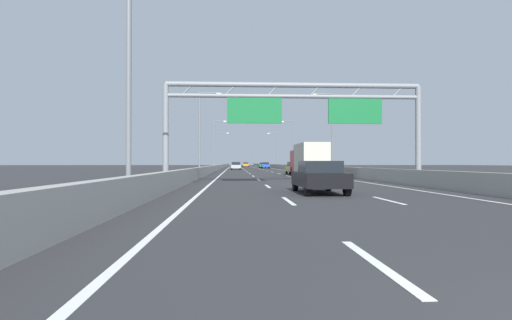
# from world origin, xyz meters

# --- Properties ---
(ground_plane) EXTENTS (260.00, 260.00, 0.00)m
(ground_plane) POSITION_xyz_m (0.00, 100.00, 0.00)
(ground_plane) COLOR #2D2D30
(lane_dash_left_0) EXTENTS (0.16, 3.00, 0.01)m
(lane_dash_left_0) POSITION_xyz_m (-1.80, 3.50, 0.01)
(lane_dash_left_0) COLOR white
(lane_dash_left_0) RESTS_ON ground_plane
(lane_dash_left_1) EXTENTS (0.16, 3.00, 0.01)m
(lane_dash_left_1) POSITION_xyz_m (-1.80, 12.50, 0.01)
(lane_dash_left_1) COLOR white
(lane_dash_left_1) RESTS_ON ground_plane
(lane_dash_left_2) EXTENTS (0.16, 3.00, 0.01)m
(lane_dash_left_2) POSITION_xyz_m (-1.80, 21.50, 0.01)
(lane_dash_left_2) COLOR white
(lane_dash_left_2) RESTS_ON ground_plane
(lane_dash_left_3) EXTENTS (0.16, 3.00, 0.01)m
(lane_dash_left_3) POSITION_xyz_m (-1.80, 30.50, 0.01)
(lane_dash_left_3) COLOR white
(lane_dash_left_3) RESTS_ON ground_plane
(lane_dash_left_4) EXTENTS (0.16, 3.00, 0.01)m
(lane_dash_left_4) POSITION_xyz_m (-1.80, 39.50, 0.01)
(lane_dash_left_4) COLOR white
(lane_dash_left_4) RESTS_ON ground_plane
(lane_dash_left_5) EXTENTS (0.16, 3.00, 0.01)m
(lane_dash_left_5) POSITION_xyz_m (-1.80, 48.50, 0.01)
(lane_dash_left_5) COLOR white
(lane_dash_left_5) RESTS_ON ground_plane
(lane_dash_left_6) EXTENTS (0.16, 3.00, 0.01)m
(lane_dash_left_6) POSITION_xyz_m (-1.80, 57.50, 0.01)
(lane_dash_left_6) COLOR white
(lane_dash_left_6) RESTS_ON ground_plane
(lane_dash_left_7) EXTENTS (0.16, 3.00, 0.01)m
(lane_dash_left_7) POSITION_xyz_m (-1.80, 66.50, 0.01)
(lane_dash_left_7) COLOR white
(lane_dash_left_7) RESTS_ON ground_plane
(lane_dash_left_8) EXTENTS (0.16, 3.00, 0.01)m
(lane_dash_left_8) POSITION_xyz_m (-1.80, 75.50, 0.01)
(lane_dash_left_8) COLOR white
(lane_dash_left_8) RESTS_ON ground_plane
(lane_dash_left_9) EXTENTS (0.16, 3.00, 0.01)m
(lane_dash_left_9) POSITION_xyz_m (-1.80, 84.50, 0.01)
(lane_dash_left_9) COLOR white
(lane_dash_left_9) RESTS_ON ground_plane
(lane_dash_left_10) EXTENTS (0.16, 3.00, 0.01)m
(lane_dash_left_10) POSITION_xyz_m (-1.80, 93.50, 0.01)
(lane_dash_left_10) COLOR white
(lane_dash_left_10) RESTS_ON ground_plane
(lane_dash_left_11) EXTENTS (0.16, 3.00, 0.01)m
(lane_dash_left_11) POSITION_xyz_m (-1.80, 102.50, 0.01)
(lane_dash_left_11) COLOR white
(lane_dash_left_11) RESTS_ON ground_plane
(lane_dash_left_12) EXTENTS (0.16, 3.00, 0.01)m
(lane_dash_left_12) POSITION_xyz_m (-1.80, 111.50, 0.01)
(lane_dash_left_12) COLOR white
(lane_dash_left_12) RESTS_ON ground_plane
(lane_dash_left_13) EXTENTS (0.16, 3.00, 0.01)m
(lane_dash_left_13) POSITION_xyz_m (-1.80, 120.50, 0.01)
(lane_dash_left_13) COLOR white
(lane_dash_left_13) RESTS_ON ground_plane
(lane_dash_left_14) EXTENTS (0.16, 3.00, 0.01)m
(lane_dash_left_14) POSITION_xyz_m (-1.80, 129.50, 0.01)
(lane_dash_left_14) COLOR white
(lane_dash_left_14) RESTS_ON ground_plane
(lane_dash_left_15) EXTENTS (0.16, 3.00, 0.01)m
(lane_dash_left_15) POSITION_xyz_m (-1.80, 138.50, 0.01)
(lane_dash_left_15) COLOR white
(lane_dash_left_15) RESTS_ON ground_plane
(lane_dash_left_16) EXTENTS (0.16, 3.00, 0.01)m
(lane_dash_left_16) POSITION_xyz_m (-1.80, 147.50, 0.01)
(lane_dash_left_16) COLOR white
(lane_dash_left_16) RESTS_ON ground_plane
(lane_dash_left_17) EXTENTS (0.16, 3.00, 0.01)m
(lane_dash_left_17) POSITION_xyz_m (-1.80, 156.50, 0.01)
(lane_dash_left_17) COLOR white
(lane_dash_left_17) RESTS_ON ground_plane
(lane_dash_right_1) EXTENTS (0.16, 3.00, 0.01)m
(lane_dash_right_1) POSITION_xyz_m (1.80, 12.50, 0.01)
(lane_dash_right_1) COLOR white
(lane_dash_right_1) RESTS_ON ground_plane
(lane_dash_right_2) EXTENTS (0.16, 3.00, 0.01)m
(lane_dash_right_2) POSITION_xyz_m (1.80, 21.50, 0.01)
(lane_dash_right_2) COLOR white
(lane_dash_right_2) RESTS_ON ground_plane
(lane_dash_right_3) EXTENTS (0.16, 3.00, 0.01)m
(lane_dash_right_3) POSITION_xyz_m (1.80, 30.50, 0.01)
(lane_dash_right_3) COLOR white
(lane_dash_right_3) RESTS_ON ground_plane
(lane_dash_right_4) EXTENTS (0.16, 3.00, 0.01)m
(lane_dash_right_4) POSITION_xyz_m (1.80, 39.50, 0.01)
(lane_dash_right_4) COLOR white
(lane_dash_right_4) RESTS_ON ground_plane
(lane_dash_right_5) EXTENTS (0.16, 3.00, 0.01)m
(lane_dash_right_5) POSITION_xyz_m (1.80, 48.50, 0.01)
(lane_dash_right_5) COLOR white
(lane_dash_right_5) RESTS_ON ground_plane
(lane_dash_right_6) EXTENTS (0.16, 3.00, 0.01)m
(lane_dash_right_6) POSITION_xyz_m (1.80, 57.50, 0.01)
(lane_dash_right_6) COLOR white
(lane_dash_right_6) RESTS_ON ground_plane
(lane_dash_right_7) EXTENTS (0.16, 3.00, 0.01)m
(lane_dash_right_7) POSITION_xyz_m (1.80, 66.50, 0.01)
(lane_dash_right_7) COLOR white
(lane_dash_right_7) RESTS_ON ground_plane
(lane_dash_right_8) EXTENTS (0.16, 3.00, 0.01)m
(lane_dash_right_8) POSITION_xyz_m (1.80, 75.50, 0.01)
(lane_dash_right_8) COLOR white
(lane_dash_right_8) RESTS_ON ground_plane
(lane_dash_right_9) EXTENTS (0.16, 3.00, 0.01)m
(lane_dash_right_9) POSITION_xyz_m (1.80, 84.50, 0.01)
(lane_dash_right_9) COLOR white
(lane_dash_right_9) RESTS_ON ground_plane
(lane_dash_right_10) EXTENTS (0.16, 3.00, 0.01)m
(lane_dash_right_10) POSITION_xyz_m (1.80, 93.50, 0.01)
(lane_dash_right_10) COLOR white
(lane_dash_right_10) RESTS_ON ground_plane
(lane_dash_right_11) EXTENTS (0.16, 3.00, 0.01)m
(lane_dash_right_11) POSITION_xyz_m (1.80, 102.50, 0.01)
(lane_dash_right_11) COLOR white
(lane_dash_right_11) RESTS_ON ground_plane
(lane_dash_right_12) EXTENTS (0.16, 3.00, 0.01)m
(lane_dash_right_12) POSITION_xyz_m (1.80, 111.50, 0.01)
(lane_dash_right_12) COLOR white
(lane_dash_right_12) RESTS_ON ground_plane
(lane_dash_right_13) EXTENTS (0.16, 3.00, 0.01)m
(lane_dash_right_13) POSITION_xyz_m (1.80, 120.50, 0.01)
(lane_dash_right_13) COLOR white
(lane_dash_right_13) RESTS_ON ground_plane
(lane_dash_right_14) EXTENTS (0.16, 3.00, 0.01)m
(lane_dash_right_14) POSITION_xyz_m (1.80, 129.50, 0.01)
(lane_dash_right_14) COLOR white
(lane_dash_right_14) RESTS_ON ground_plane
(lane_dash_right_15) EXTENTS (0.16, 3.00, 0.01)m
(lane_dash_right_15) POSITION_xyz_m (1.80, 138.50, 0.01)
(lane_dash_right_15) COLOR white
(lane_dash_right_15) RESTS_ON ground_plane
(lane_dash_right_16) EXTENTS (0.16, 3.00, 0.01)m
(lane_dash_right_16) POSITION_xyz_m (1.80, 147.50, 0.01)
(lane_dash_right_16) COLOR white
(lane_dash_right_16) RESTS_ON ground_plane
(lane_dash_right_17) EXTENTS (0.16, 3.00, 0.01)m
(lane_dash_right_17) POSITION_xyz_m (1.80, 156.50, 0.01)
(lane_dash_right_17) COLOR white
(lane_dash_right_17) RESTS_ON ground_plane
(edge_line_left) EXTENTS (0.16, 176.00, 0.01)m
(edge_line_left) POSITION_xyz_m (-5.25, 88.00, 0.01)
(edge_line_left) COLOR white
(edge_line_left) RESTS_ON ground_plane
(edge_line_right) EXTENTS (0.16, 176.00, 0.01)m
(edge_line_right) POSITION_xyz_m (5.25, 88.00, 0.01)
(edge_line_right) COLOR white
(edge_line_right) RESTS_ON ground_plane
(barrier_left) EXTENTS (0.45, 220.00, 0.95)m
(barrier_left) POSITION_xyz_m (-6.90, 110.00, 0.47)
(barrier_left) COLOR #9E9E99
(barrier_left) RESTS_ON ground_plane
(barrier_right) EXTENTS (0.45, 220.00, 0.95)m
(barrier_right) POSITION_xyz_m (6.90, 110.00, 0.47)
(barrier_right) COLOR #9E9E99
(barrier_right) RESTS_ON ground_plane
(sign_gantry) EXTENTS (16.19, 0.36, 6.36)m
(sign_gantry) POSITION_xyz_m (0.16, 23.32, 4.81)
(sign_gantry) COLOR gray
(sign_gantry) RESTS_ON ground_plane
(streetlamp_left_near) EXTENTS (2.58, 0.28, 9.50)m
(streetlamp_left_near) POSITION_xyz_m (-7.47, 13.71, 5.40)
(streetlamp_left_near) COLOR slate
(streetlamp_left_near) RESTS_ON ground_plane
(streetlamp_left_mid) EXTENTS (2.58, 0.28, 9.50)m
(streetlamp_left_mid) POSITION_xyz_m (-7.47, 44.95, 5.40)
(streetlamp_left_mid) COLOR slate
(streetlamp_left_mid) RESTS_ON ground_plane
(streetlamp_right_mid) EXTENTS (2.58, 0.28, 9.50)m
(streetlamp_right_mid) POSITION_xyz_m (7.47, 44.95, 5.40)
(streetlamp_right_mid) COLOR slate
(streetlamp_right_mid) RESTS_ON ground_plane
(streetlamp_left_far) EXTENTS (2.58, 0.28, 9.50)m
(streetlamp_left_far) POSITION_xyz_m (-7.47, 76.19, 5.40)
(streetlamp_left_far) COLOR slate
(streetlamp_left_far) RESTS_ON ground_plane
(streetlamp_right_far) EXTENTS (2.58, 0.28, 9.50)m
(streetlamp_right_far) POSITION_xyz_m (7.47, 76.19, 5.40)
(streetlamp_right_far) COLOR slate
(streetlamp_right_far) RESTS_ON ground_plane
(streetlamp_left_distant) EXTENTS (2.58, 0.28, 9.50)m
(streetlamp_left_distant) POSITION_xyz_m (-7.47, 107.43, 5.40)
(streetlamp_left_distant) COLOR slate
(streetlamp_left_distant) RESTS_ON ground_plane
(streetlamp_right_distant) EXTENTS (2.58, 0.28, 9.50)m
(streetlamp_right_distant) POSITION_xyz_m (7.47, 107.43, 5.40)
(streetlamp_right_distant) COLOR slate
(streetlamp_right_distant) RESTS_ON ground_plane
(green_car) EXTENTS (1.76, 4.70, 1.38)m
(green_car) POSITION_xyz_m (3.77, 106.77, 0.72)
(green_car) COLOR #1E7A38
(green_car) RESTS_ON ground_plane
(blue_car) EXTENTS (1.86, 4.27, 1.45)m
(blue_car) POSITION_xyz_m (3.71, 95.76, 0.74)
(blue_car) COLOR #2347AD
(blue_car) RESTS_ON ground_plane
(orange_car) EXTENTS (1.83, 4.35, 1.46)m
(orange_car) POSITION_xyz_m (-0.11, 127.77, 0.77)
(orange_car) COLOR orange
(orange_car) RESTS_ON ground_plane
(black_car) EXTENTS (1.85, 4.41, 1.44)m
(black_car) POSITION_xyz_m (0.06, 16.08, 0.74)
(black_car) COLOR black
(black_car) RESTS_ON ground_plane
(silver_car) EXTENTS (1.82, 4.29, 1.48)m
(silver_car) POSITION_xyz_m (-3.42, 76.32, 0.76)
(silver_car) COLOR #A8ADB2
(silver_car) RESTS_ON ground_plane
(yellow_car) EXTENTS (1.79, 4.26, 1.47)m
(yellow_car) POSITION_xyz_m (3.45, 46.10, 0.73)
(yellow_car) COLOR yellow
(yellow_car) RESTS_ON ground_plane
(box_truck) EXTENTS (2.35, 8.75, 3.15)m
(box_truck) POSITION_xyz_m (3.42, 37.02, 1.72)
(box_truck) COLOR #B21E19
(box_truck) RESTS_ON ground_plane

